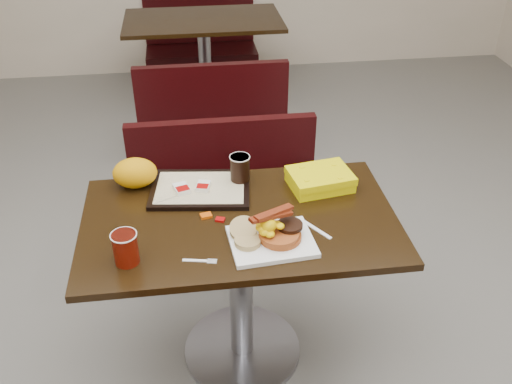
{
  "coord_description": "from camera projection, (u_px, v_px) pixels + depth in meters",
  "views": [
    {
      "loc": [
        -0.17,
        -1.73,
        2.02
      ],
      "look_at": [
        0.07,
        0.07,
        0.82
      ],
      "focal_mm": 39.63,
      "sensor_mm": 36.0,
      "label": 1
    }
  ],
  "objects": [
    {
      "name": "bacon_strips",
      "position": [
        271.0,
        216.0,
        1.98
      ],
      "size": [
        0.19,
        0.14,
        0.01
      ],
      "primitive_type": null,
      "rotation": [
        0.0,
        0.0,
        0.41
      ],
      "color": "#490E05",
      "rests_on": "scrambled_eggs"
    },
    {
      "name": "table_near",
      "position": [
        241.0,
        291.0,
        2.36
      ],
      "size": [
        1.2,
        0.7,
        0.75
      ],
      "primitive_type": null,
      "color": "black",
      "rests_on": "floor"
    },
    {
      "name": "muffin_bottom",
      "position": [
        248.0,
        241.0,
        1.99
      ],
      "size": [
        0.11,
        0.11,
        0.02
      ],
      "primitive_type": "cylinder",
      "rotation": [
        0.0,
        0.0,
        -0.24
      ],
      "color": "tan",
      "rests_on": "platter"
    },
    {
      "name": "floor",
      "position": [
        242.0,
        351.0,
        2.57
      ],
      "size": [
        6.0,
        7.0,
        0.01
      ],
      "primitive_type": "cube",
      "color": "gray",
      "rests_on": "ground"
    },
    {
      "name": "condiment_ketchup",
      "position": [
        220.0,
        219.0,
        2.14
      ],
      "size": [
        0.04,
        0.04,
        0.01
      ],
      "primitive_type": "cube",
      "rotation": [
        0.0,
        0.0,
        -0.35
      ],
      "color": "#8C0504",
      "rests_on": "table_near"
    },
    {
      "name": "platter",
      "position": [
        272.0,
        241.0,
        2.02
      ],
      "size": [
        0.32,
        0.25,
        0.02
      ],
      "primitive_type": "cube",
      "rotation": [
        0.0,
        0.0,
        0.08
      ],
      "color": "white",
      "rests_on": "table_near"
    },
    {
      "name": "paper_bag",
      "position": [
        135.0,
        173.0,
        2.31
      ],
      "size": [
        0.2,
        0.16,
        0.13
      ],
      "primitive_type": "ellipsoid",
      "rotation": [
        0.0,
        0.0,
        0.17
      ],
      "color": "orange",
      "rests_on": "table_near"
    },
    {
      "name": "muffin_top",
      "position": [
        244.0,
        229.0,
        2.03
      ],
      "size": [
        0.12,
        0.12,
        0.06
      ],
      "primitive_type": "cylinder",
      "rotation": [
        0.38,
        0.0,
        -0.14
      ],
      "color": "tan",
      "rests_on": "platter"
    },
    {
      "name": "fork",
      "position": [
        195.0,
        261.0,
        1.95
      ],
      "size": [
        0.12,
        0.04,
        0.0
      ],
      "primitive_type": null,
      "rotation": [
        0.0,
        0.0,
        -0.19
      ],
      "color": "white",
      "rests_on": "table_near"
    },
    {
      "name": "clamshell",
      "position": [
        320.0,
        179.0,
        2.32
      ],
      "size": [
        0.28,
        0.23,
        0.07
      ],
      "primitive_type": "cube",
      "rotation": [
        0.0,
        0.0,
        0.16
      ],
      "color": "#DED003",
      "rests_on": "table_near"
    },
    {
      "name": "hashbrown_sleeve_left",
      "position": [
        182.0,
        189.0,
        2.27
      ],
      "size": [
        0.08,
        0.09,
        0.02
      ],
      "primitive_type": "cube",
      "rotation": [
        0.0,
        0.0,
        0.3
      ],
      "color": "silver",
      "rests_on": "tray"
    },
    {
      "name": "pancake_stack",
      "position": [
        280.0,
        235.0,
        2.02
      ],
      "size": [
        0.17,
        0.17,
        0.03
      ],
      "primitive_type": "cylinder",
      "rotation": [
        0.0,
        0.0,
        -0.15
      ],
      "color": "#9B4619",
      "rests_on": "platter"
    },
    {
      "name": "scrambled_eggs",
      "position": [
        268.0,
        226.0,
        1.99
      ],
      "size": [
        0.11,
        0.1,
        0.05
      ],
      "primitive_type": "ellipsoid",
      "rotation": [
        0.0,
        0.0,
        -0.1
      ],
      "color": "#F3E304",
      "rests_on": "pancake_stack"
    },
    {
      "name": "bench_far_n",
      "position": [
        201.0,
        39.0,
        5.1
      ],
      "size": [
        1.0,
        0.46,
        0.72
      ],
      "primitive_type": null,
      "color": "black",
      "rests_on": "floor"
    },
    {
      "name": "condiment_syrup",
      "position": [
        206.0,
        216.0,
        2.16
      ],
      "size": [
        0.05,
        0.04,
        0.01
      ],
      "primitive_type": "cube",
      "rotation": [
        0.0,
        0.0,
        0.22
      ],
      "color": "#C34708",
      "rests_on": "table_near"
    },
    {
      "name": "coffee_cup_near",
      "position": [
        126.0,
        248.0,
        1.91
      ],
      "size": [
        0.09,
        0.09,
        0.12
      ],
      "primitive_type": "cylinder",
      "rotation": [
        0.0,
        0.0,
        0.13
      ],
      "color": "maroon",
      "rests_on": "table_near"
    },
    {
      "name": "bench_near_n",
      "position": [
        226.0,
        200.0,
        2.95
      ],
      "size": [
        1.0,
        0.46,
        0.72
      ],
      "primitive_type": null,
      "color": "black",
      "rests_on": "floor"
    },
    {
      "name": "tray",
      "position": [
        200.0,
        189.0,
        2.31
      ],
      "size": [
        0.43,
        0.33,
        0.02
      ],
      "primitive_type": "cube",
      "rotation": [
        0.0,
        0.0,
        -0.12
      ],
      "color": "black",
      "rests_on": "table_near"
    },
    {
      "name": "sausage_patty",
      "position": [
        290.0,
        225.0,
        2.02
      ],
      "size": [
        0.11,
        0.11,
        0.01
      ],
      "primitive_type": "cylinder",
      "rotation": [
        0.0,
        0.0,
        0.16
      ],
      "color": "black",
      "rests_on": "pancake_stack"
    },
    {
      "name": "hashbrown_sleeve_right",
      "position": [
        203.0,
        186.0,
        2.29
      ],
      "size": [
        0.07,
        0.08,
        0.02
      ],
      "primitive_type": "cube",
      "rotation": [
        0.0,
        0.0,
        -0.25
      ],
      "color": "silver",
      "rests_on": "tray"
    },
    {
      "name": "knife",
      "position": [
        314.0,
        228.0,
        2.1
      ],
      "size": [
        0.1,
        0.15,
        0.0
      ],
      "primitive_type": "cube",
      "rotation": [
        0.0,
        0.0,
        -0.99
      ],
      "color": "white",
      "rests_on": "table_near"
    },
    {
      "name": "table_far",
      "position": [
        205.0,
        66.0,
        4.51
      ],
      "size": [
        1.2,
        0.7,
        0.75
      ],
      "primitive_type": null,
      "color": "black",
      "rests_on": "floor"
    },
    {
      "name": "bench_far_s",
      "position": [
        211.0,
        104.0,
        3.94
      ],
      "size": [
        1.0,
        0.46,
        0.72
      ],
      "primitive_type": null,
      "color": "black",
      "rests_on": "floor"
    },
    {
      "name": "coffee_cup_far",
      "position": [
        240.0,
        168.0,
        2.32
      ],
      "size": [
        0.08,
        0.08,
        0.11
      ],
      "primitive_type": "cylinder",
      "rotation": [
        0.0,
        0.0,
        -0.02
      ],
      "color": "black",
      "rests_on": "tray"
    }
  ]
}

